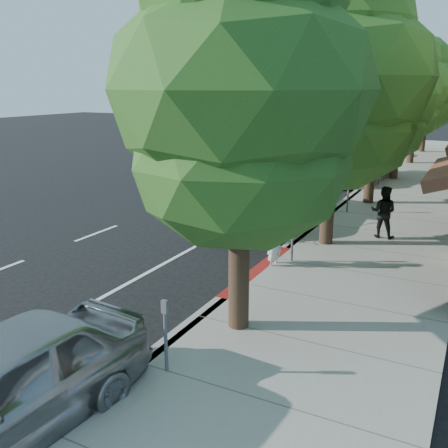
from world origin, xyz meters
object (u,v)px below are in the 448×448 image
Objects in this scene: silver_suv at (266,198)px; dark_suv_far at (367,148)px; pedestrian at (383,212)px; street_tree_2 at (376,96)px; dark_sedan at (325,167)px; white_pickup at (362,167)px; street_tree_5 at (428,94)px; street_tree_4 at (417,87)px; bicycle at (230,227)px; cyclist at (276,240)px; street_tree_1 at (335,81)px; street_tree_0 at (240,96)px; street_tree_3 at (401,89)px.

dark_suv_far is at bearing 88.66° from silver_suv.
street_tree_2 is at bearing -72.69° from pedestrian.
dark_sedan is 1.77m from white_pickup.
street_tree_5 is at bearing 82.40° from dark_sedan.
silver_suv is (-2.80, -15.97, -3.77)m from street_tree_4.
street_tree_5 is 4.26× the size of pedestrian.
white_pickup is (1.30, 12.00, 0.25)m from bicycle.
street_tree_5 is at bearing -0.47° from cyclist.
bicycle is at bearing -159.68° from street_tree_1.
street_tree_0 is 1.75× the size of dark_suv_far.
dark_suv_far is (-0.23, 20.70, 0.18)m from bicycle.
street_tree_2 is (-0.00, 12.00, -0.22)m from street_tree_0.
street_tree_1 is at bearing -37.68° from silver_suv.
street_tree_3 is 1.34× the size of white_pickup.
cyclist is at bearing -94.41° from street_tree_2.
street_tree_4 is at bearing -90.00° from street_tree_5.
pedestrian reaches higher than cyclist.
street_tree_1 is 12.00m from street_tree_3.
cyclist is 22.25m from dark_suv_far.
white_pickup is 10.04m from pedestrian.
silver_suv is (-2.80, -21.97, -3.29)m from street_tree_5.
street_tree_5 is at bearing 90.00° from street_tree_3.
white_pickup is at bearing 4.14° from cyclist.
street_tree_4 is at bearing 81.00° from white_pickup.
white_pickup is (-1.40, 5.00, -3.51)m from street_tree_2.
silver_suv is at bearing -82.63° from dark_sedan.
street_tree_3 is at bearing -1.64° from cyclist.
street_tree_3 is at bearing -13.11° from bicycle.
street_tree_5 is (0.00, 30.00, -0.39)m from street_tree_0.
silver_suv is at bearing -90.21° from dark_suv_far.
street_tree_1 is at bearing -80.43° from white_pickup.
street_tree_4 is at bearing 90.00° from street_tree_1.
dark_suv_far is at bearing 102.32° from white_pickup.
dark_sedan is (-3.10, -1.50, -3.80)m from street_tree_3.
pedestrian is at bearing -71.64° from white_pickup.
street_tree_1 is at bearing -14.00° from cyclist.
street_tree_5 reaches higher than cyclist.
cyclist is 2.52m from bicycle.
street_tree_5 is 22.39m from silver_suv.
street_tree_5 is (0.00, 24.00, -0.67)m from street_tree_1.
silver_suv reaches higher than bicycle.
pedestrian is (4.31, -18.34, 0.23)m from dark_suv_far.
dark_sedan is (-3.10, -13.50, -3.44)m from street_tree_5.
street_tree_4 reaches higher than street_tree_0.
street_tree_2 is 1.17× the size of silver_suv.
dark_suv_far is (-2.28, 22.13, -0.09)m from cyclist.
dark_suv_far is (-2.93, -4.30, -3.41)m from street_tree_5.
street_tree_4 is 4.68× the size of pedestrian.
street_tree_3 is 0.97× the size of street_tree_4.
street_tree_2 is 3.46× the size of bicycle.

